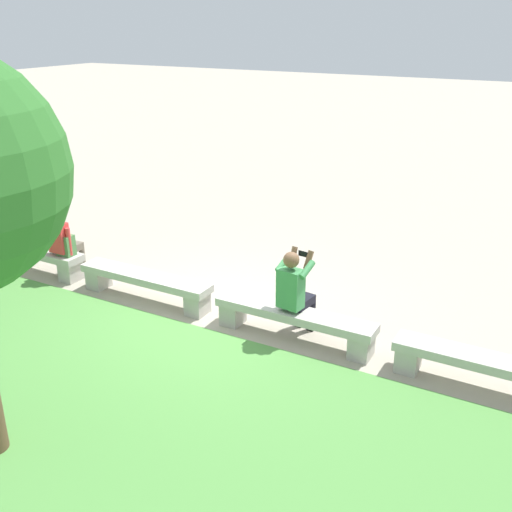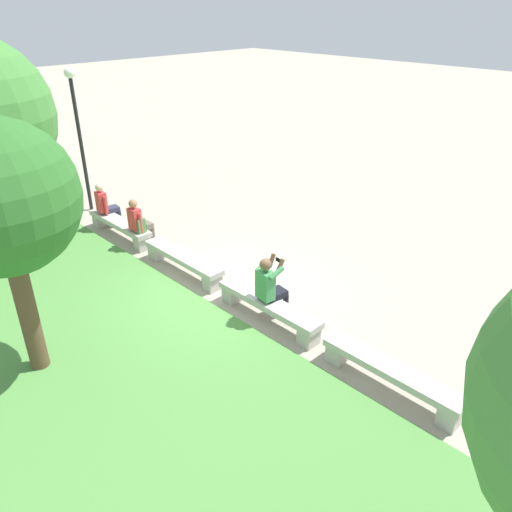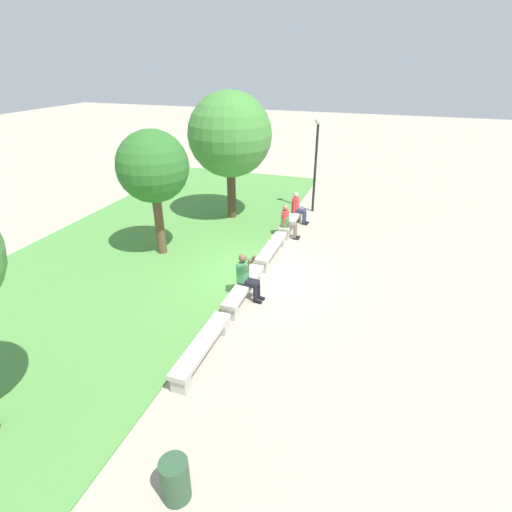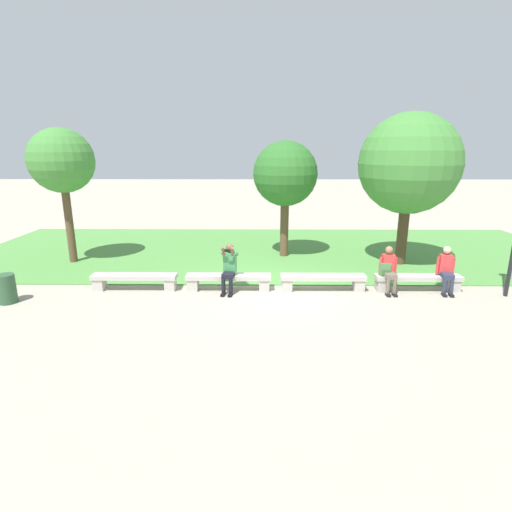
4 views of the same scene
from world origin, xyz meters
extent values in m
plane|color=#A89E8C|center=(0.00, 0.00, 0.00)|extent=(80.00, 80.00, 0.00)
cube|color=#B7B2A8|center=(-3.92, 0.00, 0.39)|extent=(2.34, 0.40, 0.12)
cube|color=#B7B2A8|center=(-2.93, 0.00, 0.17)|extent=(0.28, 0.34, 0.33)
cube|color=#B7B2A8|center=(-1.31, 0.00, 0.39)|extent=(2.34, 0.40, 0.12)
cube|color=#B7B2A8|center=(-2.29, 0.00, 0.17)|extent=(0.28, 0.34, 0.33)
cube|color=#B7B2A8|center=(-0.32, 0.00, 0.17)|extent=(0.28, 0.34, 0.33)
cube|color=#B7B2A8|center=(1.31, 0.00, 0.39)|extent=(2.34, 0.40, 0.12)
cube|color=#B7B2A8|center=(0.32, 0.00, 0.17)|extent=(0.28, 0.34, 0.33)
cube|color=#B7B2A8|center=(2.29, 0.00, 0.17)|extent=(0.28, 0.34, 0.33)
cube|color=#B7B2A8|center=(3.92, 0.00, 0.39)|extent=(2.34, 0.40, 0.12)
cube|color=#B7B2A8|center=(2.93, 0.00, 0.17)|extent=(0.28, 0.34, 0.33)
cube|color=black|center=(-1.42, -0.43, 0.03)|extent=(0.13, 0.25, 0.06)
cylinder|color=black|center=(-1.42, -0.36, 0.24)|extent=(0.11, 0.11, 0.42)
cube|color=black|center=(-1.23, -0.46, 0.03)|extent=(0.13, 0.25, 0.06)
cylinder|color=black|center=(-1.22, -0.39, 0.24)|extent=(0.11, 0.11, 0.42)
cube|color=black|center=(-1.29, -0.19, 0.51)|extent=(0.35, 0.46, 0.12)
cube|color=#3D894C|center=(-1.26, 0.04, 0.79)|extent=(0.37, 0.26, 0.56)
sphere|color=brown|center=(-1.26, 0.04, 1.21)|extent=(0.22, 0.22, 0.22)
cylinder|color=#3D894C|center=(-1.46, -0.03, 1.08)|extent=(0.13, 0.32, 0.21)
cylinder|color=brown|center=(-1.42, -0.18, 1.16)|extent=(0.12, 0.20, 0.27)
cylinder|color=#3D894C|center=(-1.09, -0.08, 1.08)|extent=(0.13, 0.32, 0.21)
cylinder|color=brown|center=(-1.17, -0.21, 1.16)|extent=(0.08, 0.18, 0.27)
cube|color=black|center=(-1.30, -0.26, 1.20)|extent=(0.15, 0.03, 0.08)
cube|color=black|center=(2.99, -0.42, 0.03)|extent=(0.11, 0.22, 0.06)
cylinder|color=#6B6051|center=(2.99, -0.36, 0.24)|extent=(0.10, 0.10, 0.42)
cube|color=black|center=(3.17, -0.42, 0.03)|extent=(0.11, 0.22, 0.06)
cylinder|color=#6B6051|center=(3.17, -0.36, 0.24)|extent=(0.10, 0.10, 0.42)
cube|color=#6B6051|center=(3.07, -0.18, 0.51)|extent=(0.29, 0.41, 0.12)
cube|color=#D83838|center=(3.07, 0.04, 0.77)|extent=(0.32, 0.21, 0.52)
sphere|color=#9E7051|center=(3.07, 0.04, 1.16)|extent=(0.20, 0.20, 0.20)
cylinder|color=#D83838|center=(2.87, 0.01, 0.72)|extent=(0.08, 0.08, 0.48)
cylinder|color=#D83838|center=(3.27, 0.03, 0.72)|extent=(0.08, 0.08, 0.48)
cube|color=black|center=(4.49, -0.41, 0.03)|extent=(0.12, 0.23, 0.06)
cylinder|color=#2D334C|center=(4.50, -0.35, 0.24)|extent=(0.10, 0.10, 0.42)
cube|color=black|center=(4.67, -0.43, 0.03)|extent=(0.12, 0.23, 0.06)
cylinder|color=#2D334C|center=(4.68, -0.37, 0.24)|extent=(0.10, 0.10, 0.42)
cube|color=#2D334C|center=(4.61, -0.18, 0.51)|extent=(0.32, 0.43, 0.12)
cylinder|color=#D83838|center=(4.43, 0.04, 0.72)|extent=(0.08, 0.08, 0.48)
cube|color=#4C7F47|center=(2.98, -0.01, 0.63)|extent=(0.28, 0.20, 0.36)
cube|color=#395F35|center=(2.98, -0.12, 0.56)|extent=(0.20, 0.06, 0.16)
torus|color=black|center=(2.98, -0.01, 0.83)|extent=(0.10, 0.02, 0.10)
camera|label=1|loc=(-4.40, 6.73, 4.21)|focal=42.00mm
camera|label=2|loc=(-6.69, 5.64, 5.43)|focal=35.00mm
camera|label=3|loc=(-10.07, -3.36, 6.01)|focal=28.00mm
camera|label=4|loc=(-0.44, -10.46, 3.84)|focal=28.00mm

